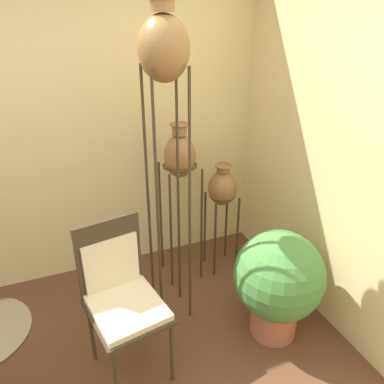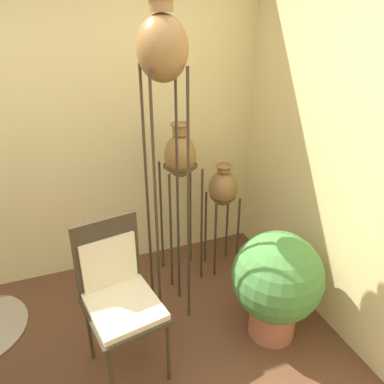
% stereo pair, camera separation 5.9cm
% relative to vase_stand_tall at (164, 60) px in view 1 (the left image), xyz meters
% --- Properties ---
extents(wall_back, '(7.30, 0.06, 2.70)m').
position_rel_vase_stand_tall_xyz_m(wall_back, '(-0.56, 0.85, -0.57)').
color(wall_back, beige).
rests_on(wall_back, ground_plane).
extents(vase_stand_tall, '(0.31, 0.31, 2.27)m').
position_rel_vase_stand_tall_xyz_m(vase_stand_tall, '(0.00, 0.00, 0.00)').
color(vase_stand_tall, '#382D1E').
rests_on(vase_stand_tall, ground_plane).
extents(vase_stand_medium, '(0.29, 0.29, 1.41)m').
position_rel_vase_stand_tall_xyz_m(vase_stand_medium, '(0.24, 0.42, -0.81)').
color(vase_stand_medium, '#382D1E').
rests_on(vase_stand_medium, ground_plane).
extents(vase_stand_short, '(0.25, 0.25, 1.03)m').
position_rel_vase_stand_tall_xyz_m(vase_stand_short, '(0.62, 0.38, -1.13)').
color(vase_stand_short, '#382D1E').
rests_on(vase_stand_short, ground_plane).
extents(chair, '(0.52, 0.57, 1.05)m').
position_rel_vase_stand_tall_xyz_m(chair, '(-0.45, -0.35, -1.31)').
color(chair, '#382D1E').
rests_on(chair, ground_plane).
extents(potted_plant, '(0.64, 0.64, 0.84)m').
position_rel_vase_stand_tall_xyz_m(potted_plant, '(0.63, -0.50, -1.45)').
color(potted_plant, '#B26647').
rests_on(potted_plant, ground_plane).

